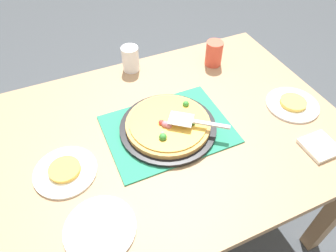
# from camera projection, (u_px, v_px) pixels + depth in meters

# --- Properties ---
(ground_plane) EXTENTS (8.00, 8.00, 0.00)m
(ground_plane) POSITION_uv_depth(u_px,v_px,m) (168.00, 218.00, 1.76)
(ground_plane) COLOR #3D4247
(dining_table) EXTENTS (1.40, 1.00, 0.75)m
(dining_table) POSITION_uv_depth(u_px,v_px,m) (168.00, 147.00, 1.29)
(dining_table) COLOR #9E7A56
(dining_table) RESTS_ON ground_plane
(placemat) EXTENTS (0.48, 0.36, 0.01)m
(placemat) POSITION_uv_depth(u_px,v_px,m) (168.00, 129.00, 1.21)
(placemat) COLOR #237F5B
(placemat) RESTS_ON dining_table
(pizza_pan) EXTENTS (0.38, 0.38, 0.01)m
(pizza_pan) POSITION_uv_depth(u_px,v_px,m) (168.00, 127.00, 1.21)
(pizza_pan) COLOR black
(pizza_pan) RESTS_ON placemat
(pizza) EXTENTS (0.33, 0.33, 0.05)m
(pizza) POSITION_uv_depth(u_px,v_px,m) (168.00, 124.00, 1.19)
(pizza) COLOR tan
(pizza) RESTS_ON pizza_pan
(plate_near_left) EXTENTS (0.22, 0.22, 0.01)m
(plate_near_left) POSITION_uv_depth(u_px,v_px,m) (65.00, 172.00, 1.07)
(plate_near_left) COLOR white
(plate_near_left) RESTS_ON dining_table
(plate_far_right) EXTENTS (0.22, 0.22, 0.01)m
(plate_far_right) POSITION_uv_depth(u_px,v_px,m) (292.00, 105.00, 1.31)
(plate_far_right) COLOR white
(plate_far_right) RESTS_ON dining_table
(plate_side) EXTENTS (0.22, 0.22, 0.01)m
(plate_side) POSITION_uv_depth(u_px,v_px,m) (100.00, 229.00, 0.93)
(plate_side) COLOR white
(plate_side) RESTS_ON dining_table
(served_slice_left) EXTENTS (0.11, 0.11, 0.02)m
(served_slice_left) POSITION_uv_depth(u_px,v_px,m) (65.00, 169.00, 1.06)
(served_slice_left) COLOR gold
(served_slice_left) RESTS_ON plate_near_left
(served_slice_right) EXTENTS (0.11, 0.11, 0.02)m
(served_slice_right) POSITION_uv_depth(u_px,v_px,m) (293.00, 102.00, 1.30)
(served_slice_right) COLOR #EAB747
(served_slice_right) RESTS_ON plate_far_right
(cup_near) EXTENTS (0.08, 0.08, 0.12)m
(cup_near) POSITION_uv_depth(u_px,v_px,m) (214.00, 53.00, 1.47)
(cup_near) COLOR #E04C38
(cup_near) RESTS_ON dining_table
(cup_far) EXTENTS (0.08, 0.08, 0.12)m
(cup_far) POSITION_uv_depth(u_px,v_px,m) (130.00, 59.00, 1.44)
(cup_far) COLOR white
(cup_far) RESTS_ON dining_table
(pizza_server) EXTENTS (0.21, 0.17, 0.01)m
(pizza_server) POSITION_uv_depth(u_px,v_px,m) (193.00, 121.00, 1.15)
(pizza_server) COLOR silver
(pizza_server) RESTS_ON pizza
(napkin_stack) EXTENTS (0.12, 0.12, 0.02)m
(napkin_stack) POSITION_uv_depth(u_px,v_px,m) (320.00, 146.00, 1.14)
(napkin_stack) COLOR white
(napkin_stack) RESTS_ON dining_table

